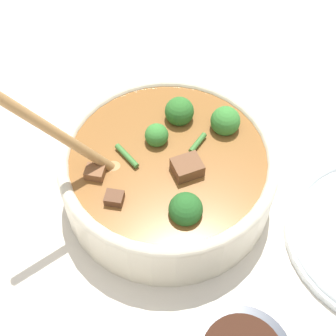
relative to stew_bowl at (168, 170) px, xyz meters
The scene contains 2 objects.
ground_plane 0.05m from the stew_bowl, 12.60° to the right, with size 4.00×4.00×0.00m, color silver.
stew_bowl is the anchor object (origin of this frame).
Camera 1 is at (0.02, 0.36, 0.54)m, focal length 50.00 mm.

